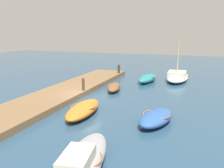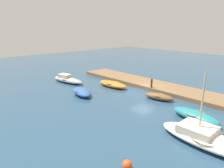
# 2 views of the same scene
# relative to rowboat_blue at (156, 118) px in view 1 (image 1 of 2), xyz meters

# --- Properties ---
(ground_plane) EXTENTS (84.00, 84.00, 0.00)m
(ground_plane) POSITION_rel_rowboat_blue_xyz_m (-3.48, -6.66, -0.39)
(ground_plane) COLOR navy
(dock_platform) EXTENTS (24.33, 3.93, 0.45)m
(dock_platform) POSITION_rel_rowboat_blue_xyz_m (-3.48, -8.87, -0.16)
(dock_platform) COLOR brown
(dock_platform) RESTS_ON ground_plane
(rowboat_blue) EXTENTS (3.77, 2.32, 0.76)m
(rowboat_blue) POSITION_rel_rowboat_blue_xyz_m (0.00, 0.00, 0.00)
(rowboat_blue) COLOR #2D569E
(rowboat_blue) RESTS_ON ground_plane
(motorboat_grey) EXTENTS (5.70, 2.55, 1.12)m
(motorboat_grey) POSITION_rel_rowboat_blue_xyz_m (6.14, -1.84, 0.04)
(motorboat_grey) COLOR #939399
(motorboat_grey) RESTS_ON ground_plane
(rowboat_teal) EXTENTS (4.38, 2.01, 0.82)m
(rowboat_teal) POSITION_rel_rowboat_blue_xyz_m (-11.92, -3.12, 0.03)
(rowboat_teal) COLOR teal
(rowboat_teal) RESTS_ON ground_plane
(dinghy_brown) EXTENTS (3.36, 1.81, 0.68)m
(dinghy_brown) POSITION_rel_rowboat_blue_xyz_m (-6.83, -5.22, -0.04)
(dinghy_brown) COLOR brown
(dinghy_brown) RESTS_ON ground_plane
(rowboat_orange) EXTENTS (4.54, 1.94, 0.75)m
(rowboat_orange) POSITION_rel_rowboat_blue_xyz_m (0.13, -4.88, -0.01)
(rowboat_orange) COLOR orange
(rowboat_orange) RESTS_ON ground_plane
(sailboat_white) EXTENTS (6.76, 2.47, 4.82)m
(sailboat_white) POSITION_rel_rowboat_blue_xyz_m (-14.21, -0.11, 0.08)
(sailboat_white) COLOR white
(sailboat_white) RESTS_ON ground_plane
(mooring_post_west) EXTENTS (0.20, 0.20, 0.84)m
(mooring_post_west) POSITION_rel_rowboat_blue_xyz_m (-14.01, -7.16, 0.49)
(mooring_post_west) COLOR #47331E
(mooring_post_west) RESTS_ON dock_platform
(mooring_post_mid_west) EXTENTS (0.27, 0.27, 1.07)m
(mooring_post_mid_west) POSITION_rel_rowboat_blue_xyz_m (-13.84, -7.16, 0.60)
(mooring_post_mid_west) COLOR #47331E
(mooring_post_mid_west) RESTS_ON dock_platform
(mooring_post_mid_east) EXTENTS (0.22, 0.22, 1.08)m
(mooring_post_mid_east) POSITION_rel_rowboat_blue_xyz_m (-4.32, -7.16, 0.60)
(mooring_post_mid_east) COLOR #47331E
(mooring_post_mid_east) RESTS_ON dock_platform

